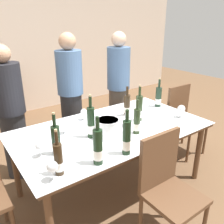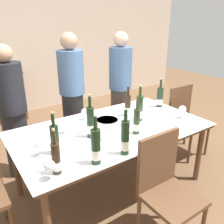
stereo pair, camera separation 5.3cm
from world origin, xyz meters
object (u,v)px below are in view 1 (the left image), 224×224
(chair_right_end, at_px, (183,116))
(wine_glass_2, at_px, (181,109))
(wine_glass_1, at_px, (65,124))
(chair_near_front, at_px, (167,183))
(ice_bucket, at_px, (108,128))
(person_host, at_px, (11,115))
(wine_bottle_0, at_px, (158,97))
(wine_bottle_8, at_px, (139,109))
(wine_bottle_3, at_px, (137,122))
(wine_bottle_7, at_px, (59,160))
(wine_glass_4, at_px, (128,116))
(wine_bottle_6, at_px, (56,141))
(person_guest_right, at_px, (118,89))
(wine_bottle_5, at_px, (98,148))
(wine_glass_3, at_px, (52,167))
(dining_table, at_px, (112,133))
(wine_glass_0, at_px, (40,146))
(person_guest_left, at_px, (71,98))
(wine_bottle_2, at_px, (127,106))
(wine_glass_5, at_px, (84,112))
(wine_bottle_1, at_px, (127,138))
(wine_bottle_4, at_px, (91,123))

(chair_right_end, bearing_deg, wine_glass_2, -146.46)
(wine_glass_1, xyz_separation_m, chair_near_front, (0.43, -0.95, -0.29))
(ice_bucket, xyz_separation_m, chair_near_front, (0.13, -0.65, -0.29))
(person_host, bearing_deg, wine_bottle_0, -22.98)
(wine_bottle_8, bearing_deg, wine_glass_1, 167.40)
(wine_bottle_0, relative_size, wine_bottle_3, 1.07)
(wine_bottle_7, distance_m, wine_glass_1, 0.66)
(wine_bottle_0, xyz_separation_m, wine_bottle_3, (-0.74, -0.42, -0.00))
(wine_glass_4, bearing_deg, wine_bottle_6, -174.25)
(person_host, height_order, person_guest_right, person_guest_right)
(wine_bottle_5, bearing_deg, wine_glass_3, 179.14)
(wine_glass_1, relative_size, wine_glass_4, 0.91)
(dining_table, height_order, wine_bottle_6, wine_bottle_6)
(wine_bottle_3, xyz_separation_m, chair_right_end, (1.16, 0.33, -0.33))
(dining_table, xyz_separation_m, wine_bottle_6, (-0.67, -0.14, 0.18))
(wine_glass_1, bearing_deg, wine_glass_0, -142.22)
(wine_bottle_8, xyz_separation_m, person_guest_left, (-0.36, 0.93, -0.05))
(wine_bottle_7, bearing_deg, chair_right_end, 13.56)
(wine_bottle_3, xyz_separation_m, wine_glass_3, (-0.96, -0.22, -0.01))
(dining_table, distance_m, wine_bottle_7, 0.89)
(wine_glass_1, xyz_separation_m, wine_glass_2, (1.26, -0.40, 0.00))
(dining_table, height_order, person_guest_right, person_guest_right)
(wine_bottle_2, distance_m, wine_bottle_3, 0.48)
(wine_glass_4, xyz_separation_m, wine_glass_5, (-0.30, 0.41, -0.02))
(wine_glass_5, distance_m, chair_near_front, 1.18)
(wine_glass_5, bearing_deg, wine_glass_0, -145.53)
(wine_glass_3, xyz_separation_m, chair_right_end, (2.13, 0.54, -0.31))
(wine_bottle_1, height_order, wine_bottle_4, wine_bottle_4)
(wine_glass_1, relative_size, wine_glass_3, 0.92)
(wine_bottle_4, relative_size, person_host, 0.27)
(dining_table, relative_size, wine_glass_4, 12.80)
(wine_bottle_1, relative_size, wine_bottle_8, 0.97)
(wine_glass_2, bearing_deg, wine_bottle_1, -166.32)
(wine_glass_3, bearing_deg, wine_glass_2, 7.71)
(wine_bottle_5, xyz_separation_m, person_guest_left, (0.46, 1.38, -0.05))
(wine_bottle_3, bearing_deg, person_guest_right, 60.65)
(wine_bottle_6, height_order, wine_glass_0, wine_bottle_6)
(person_guest_left, bearing_deg, wine_glass_0, -127.76)
(ice_bucket, xyz_separation_m, person_guest_right, (0.90, 1.01, -0.01))
(person_host, relative_size, person_guest_left, 0.94)
(wine_glass_1, bearing_deg, wine_bottle_6, -126.05)
(person_guest_right, bearing_deg, wine_bottle_4, -138.22)
(wine_glass_1, xyz_separation_m, person_host, (-0.33, 0.71, -0.06))
(wine_bottle_1, relative_size, chair_right_end, 0.42)
(person_guest_left, bearing_deg, wine_bottle_3, -83.46)
(wine_bottle_6, xyz_separation_m, wine_glass_3, (-0.17, -0.31, -0.01))
(dining_table, relative_size, person_guest_left, 1.21)
(wine_bottle_7, bearing_deg, wine_glass_0, 94.88)
(wine_bottle_4, xyz_separation_m, person_guest_right, (1.03, 0.92, -0.06))
(wine_bottle_3, relative_size, chair_near_front, 0.37)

